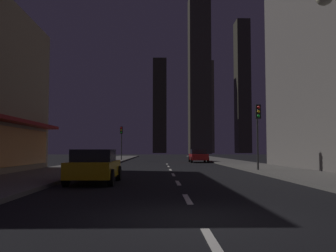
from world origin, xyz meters
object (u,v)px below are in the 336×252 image
at_px(car_parked_far, 198,156).
at_px(traffic_light_far_left, 121,135).
at_px(fire_hydrant_far_left, 92,163).
at_px(car_parked_near, 94,166).
at_px(traffic_light_near_right, 258,122).

height_order(car_parked_far, traffic_light_far_left, traffic_light_far_left).
bearing_deg(fire_hydrant_far_left, car_parked_near, -79.38).
xyz_separation_m(traffic_light_near_right, traffic_light_far_left, (-11.00, 23.24, 0.00)).
xyz_separation_m(car_parked_far, fire_hydrant_far_left, (-9.50, -13.14, -0.29)).
distance_m(traffic_light_near_right, traffic_light_far_left, 25.71).
xyz_separation_m(fire_hydrant_far_left, traffic_light_far_left, (0.40, 18.40, 2.74)).
bearing_deg(car_parked_near, traffic_light_far_left, 93.55).
xyz_separation_m(car_parked_far, traffic_light_far_left, (-9.10, 5.26, 2.45)).
bearing_deg(fire_hydrant_far_left, traffic_light_near_right, -22.98).
relative_size(car_parked_near, fire_hydrant_far_left, 6.48).
relative_size(car_parked_far, fire_hydrant_far_left, 6.48).
distance_m(car_parked_near, traffic_light_far_left, 30.82).
bearing_deg(traffic_light_far_left, car_parked_far, -30.03).
bearing_deg(traffic_light_far_left, traffic_light_near_right, -64.67).
distance_m(car_parked_far, traffic_light_far_left, 10.79).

